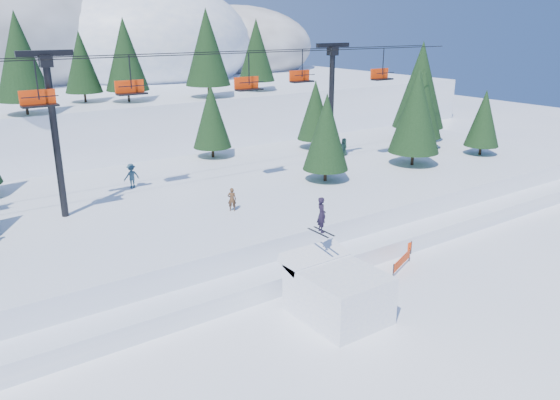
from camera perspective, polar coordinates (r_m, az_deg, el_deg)
ground at (r=27.63m, az=8.41°, el=-13.30°), size 160.00×160.00×0.00m
mid_shelf at (r=40.75m, az=-9.03°, el=-0.88°), size 70.00×22.00×2.50m
berm at (r=32.89m, az=-1.15°, el=-6.66°), size 70.00×6.00×1.10m
jump_kicker at (r=28.11m, az=5.93°, el=-9.39°), size 3.70×5.04×5.94m
chairlift at (r=39.67m, az=-7.59°, el=10.66°), size 46.00×3.21×10.28m
conifer_stand at (r=41.78m, az=-5.31°, el=7.98°), size 60.76×16.83×10.14m
distant_skiers at (r=40.54m, az=-11.59°, el=2.01°), size 31.44×9.56×1.86m
banner_near at (r=34.04m, az=12.61°, el=-6.26°), size 2.64×1.15×0.90m
banner_far at (r=35.58m, az=11.75°, el=-5.11°), size 2.81×0.60×0.90m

